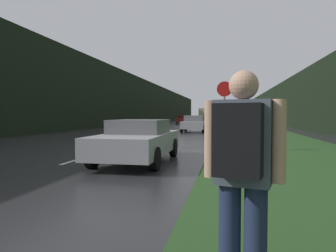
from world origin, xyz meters
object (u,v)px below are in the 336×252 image
(stop_sign, at_px, (224,110))
(car_passing_near, at_px, (138,140))
(car_oncoming, at_px, (183,119))
(delivery_truck, at_px, (204,114))
(car_passing_far, at_px, (194,124))
(hitchhiker_with_backpack, at_px, (242,170))

(stop_sign, height_order, car_passing_near, stop_sign)
(stop_sign, distance_m, car_passing_near, 4.36)
(car_oncoming, distance_m, delivery_truck, 44.21)
(car_passing_far, distance_m, car_oncoming, 22.98)
(hitchhiker_with_backpack, bearing_deg, car_oncoming, 112.41)
(stop_sign, bearing_deg, car_passing_near, -128.95)
(car_passing_near, distance_m, car_oncoming, 39.60)
(car_passing_near, xyz_separation_m, car_oncoming, (-4.18, 39.38, 0.05))
(hitchhiker_with_backpack, height_order, car_passing_near, hitchhiker_with_backpack)
(hitchhiker_with_backpack, relative_size, car_passing_near, 0.41)
(car_passing_far, xyz_separation_m, car_oncoming, (-4.18, 22.59, 0.01))
(car_passing_far, bearing_deg, car_passing_near, 90.00)
(hitchhiker_with_backpack, bearing_deg, car_passing_near, 126.85)
(stop_sign, relative_size, car_oncoming, 0.59)
(car_passing_far, relative_size, car_oncoming, 0.84)
(hitchhiker_with_backpack, height_order, car_passing_far, hitchhiker_with_backpack)
(car_oncoming, bearing_deg, car_passing_far, -79.51)
(hitchhiker_with_backpack, xyz_separation_m, car_passing_near, (-2.88, 6.73, -0.37))
(car_passing_near, relative_size, delivery_truck, 0.55)
(stop_sign, xyz_separation_m, delivery_truck, (-6.85, 80.28, 0.13))
(car_passing_near, height_order, car_oncoming, car_oncoming)
(stop_sign, height_order, delivery_truck, delivery_truck)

